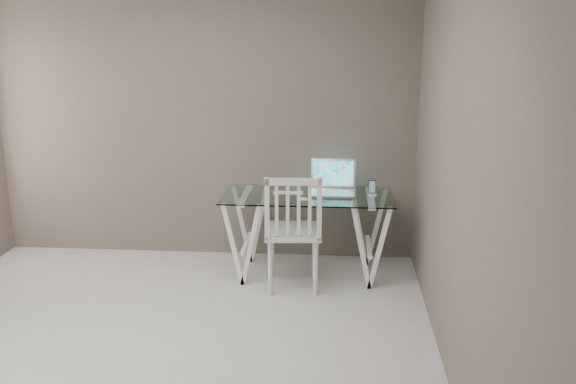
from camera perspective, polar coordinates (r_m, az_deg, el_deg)
name	(u,v)px	position (r m, az deg, el deg)	size (l,w,h in m)	color
room	(114,111)	(3.97, -15.22, 6.99)	(4.50, 4.52, 2.71)	#B8B5B0
desk	(307,234)	(5.75, 1.73, -3.75)	(1.50, 0.70, 0.75)	silver
chair	(293,227)	(5.35, 0.46, -3.16)	(0.50, 0.50, 1.02)	silver
laptop	(333,185)	(5.74, 4.03, 0.65)	(0.40, 0.37, 0.27)	#BBBBBF
keyboard	(288,193)	(5.69, 0.02, -0.09)	(0.28, 0.12, 0.01)	silver
mouse	(303,199)	(5.44, 1.33, -0.67)	(0.10, 0.06, 0.03)	white
phone_dock	(372,191)	(5.67, 7.49, 0.07)	(0.07, 0.07, 0.13)	white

